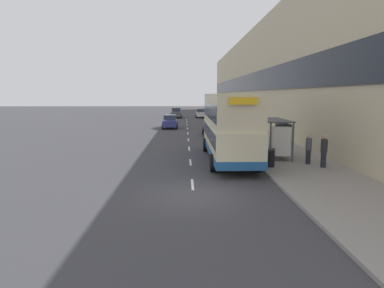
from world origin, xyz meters
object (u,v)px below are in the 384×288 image
object	(u,v)px
pedestrian_at_shelter	(324,151)
pedestrian_1	(278,137)
litter_bin	(270,158)
car_0	(202,113)
car_2	(213,127)
bus_shelter	(278,131)
double_decker_bus_near	(229,125)
car_1	(176,113)
pedestrian_2	(309,149)
car_3	(170,122)

from	to	relation	value
pedestrian_at_shelter	pedestrian_1	bearing A→B (deg)	95.66
pedestrian_1	litter_bin	xyz separation A→B (m)	(-2.29, -6.77, -0.30)
car_0	car_2	distance (m)	27.46
bus_shelter	pedestrian_1	world-z (taller)	bus_shelter
double_decker_bus_near	car_1	size ratio (longest dim) A/B	2.52
car_0	pedestrian_2	distance (m)	43.10
bus_shelter	car_1	bearing A→B (deg)	100.72
car_0	car_1	bearing A→B (deg)	-177.35
bus_shelter	car_3	xyz separation A→B (m)	(-7.96, 21.07, -1.04)
car_2	pedestrian_2	bearing A→B (deg)	-73.89
pedestrian_1	double_decker_bus_near	bearing A→B (deg)	-136.70
pedestrian_1	car_1	bearing A→B (deg)	103.35
double_decker_bus_near	litter_bin	size ratio (longest dim) A/B	10.18
car_2	double_decker_bus_near	bearing A→B (deg)	-90.41
bus_shelter	pedestrian_2	bearing A→B (deg)	-61.75
car_3	litter_bin	distance (m)	25.08
car_1	car_2	size ratio (longest dim) A/B	1.04
litter_bin	pedestrian_1	bearing A→B (deg)	71.35
car_3	pedestrian_2	xyz separation A→B (m)	(9.22, -23.41, 0.20)
car_1	double_decker_bus_near	bearing A→B (deg)	96.07
double_decker_bus_near	litter_bin	bearing A→B (deg)	-52.05
car_2	litter_bin	size ratio (longest dim) A/B	3.86
bus_shelter	double_decker_bus_near	bearing A→B (deg)	-172.74
car_1	car_3	size ratio (longest dim) A/B	1.01
car_0	car_3	world-z (taller)	car_3
bus_shelter	pedestrian_2	distance (m)	2.78
car_2	pedestrian_at_shelter	size ratio (longest dim) A/B	2.18
double_decker_bus_near	car_0	size ratio (longest dim) A/B	2.73
car_3	pedestrian_at_shelter	size ratio (longest dim) A/B	2.26
car_2	pedestrian_at_shelter	world-z (taller)	pedestrian_at_shelter
car_1	litter_bin	size ratio (longest dim) A/B	4.03
pedestrian_2	pedestrian_at_shelter	bearing A→B (deg)	-63.78
double_decker_bus_near	car_2	size ratio (longest dim) A/B	2.64
car_1	pedestrian_2	world-z (taller)	pedestrian_2
bus_shelter	litter_bin	world-z (taller)	bus_shelter
car_0	pedestrian_2	bearing A→B (deg)	-84.35
car_0	double_decker_bus_near	bearing A→B (deg)	-90.44
car_0	litter_bin	size ratio (longest dim) A/B	3.73
car_0	pedestrian_1	xyz separation A→B (m)	(4.05, -36.86, 0.14)
bus_shelter	pedestrian_1	bearing A→B (deg)	73.92
car_1	litter_bin	bearing A→B (deg)	98.40
car_0	car_1	xyz separation A→B (m)	(-4.65, -0.22, 0.07)
car_0	pedestrian_at_shelter	size ratio (longest dim) A/B	2.11
car_1	pedestrian_at_shelter	xyz separation A→B (m)	(9.39, -43.70, 0.19)
double_decker_bus_near	car_2	distance (m)	13.59
double_decker_bus_near	bus_shelter	bearing A→B (deg)	7.26
bus_shelter	pedestrian_2	world-z (taller)	bus_shelter
double_decker_bus_near	pedestrian_1	distance (m)	6.13
double_decker_bus_near	car_3	size ratio (longest dim) A/B	2.54
double_decker_bus_near	pedestrian_1	world-z (taller)	double_decker_bus_near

